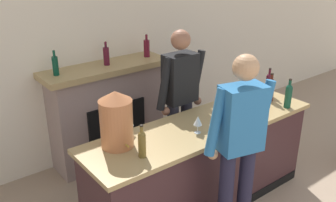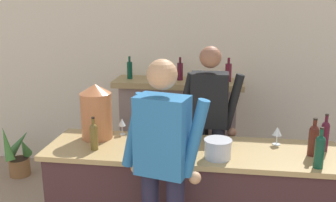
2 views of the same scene
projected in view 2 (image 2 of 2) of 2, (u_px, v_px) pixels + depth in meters
name	position (u px, v px, depth m)	size (l,w,h in m)	color
wall_back_panel	(205.00, 68.00, 4.76)	(12.00, 0.07, 2.75)	#EFE3C9
bar_counter	(191.00, 198.00, 3.36)	(2.54, 0.71, 0.96)	#3E2427
fireplace_stone	(178.00, 128.00, 4.74)	(1.57, 0.52, 1.55)	gray
potted_plant_corner	(18.00, 156.00, 4.82)	(0.40, 0.45, 0.69)	#96653B
person_customer	(163.00, 171.00, 2.68)	(0.65, 0.37, 1.82)	#201D32
person_bartender	(208.00, 126.00, 3.71)	(0.66, 0.30, 1.79)	#353541
copper_dispenser	(96.00, 111.00, 3.43)	(0.29, 0.33, 0.51)	#B86B40
ice_bucket_steel	(218.00, 149.00, 3.02)	(0.23, 0.23, 0.16)	silver
wine_bottle_port_short	(94.00, 135.00, 3.19)	(0.07, 0.07, 0.29)	brown
wine_bottle_cabernet_heavy	(320.00, 150.00, 2.83)	(0.07, 0.07, 0.33)	#11412C
wine_bottle_chardonnay_pale	(325.00, 135.00, 3.16)	(0.07, 0.07, 0.33)	#4A1325
wine_bottle_burgundy_dark	(313.00, 139.00, 3.06)	(0.08, 0.08, 0.32)	#4B1C14
wine_glass_by_dispenser	(122.00, 123.00, 3.56)	(0.07, 0.07, 0.16)	silver
wine_glass_front_right	(277.00, 132.00, 3.30)	(0.08, 0.08, 0.17)	silver
wine_glass_back_row	(170.00, 138.00, 3.14)	(0.08, 0.08, 0.17)	silver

